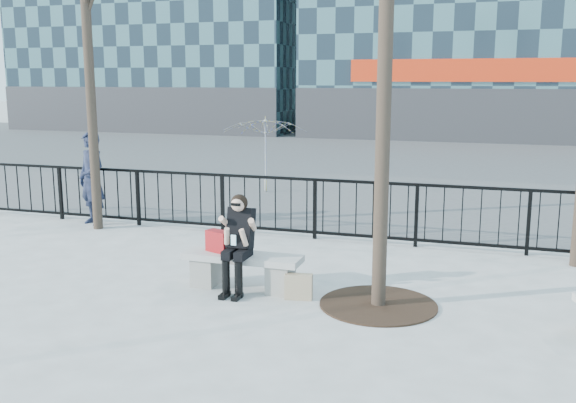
% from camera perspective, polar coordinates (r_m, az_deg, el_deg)
% --- Properties ---
extents(ground, '(120.00, 120.00, 0.00)m').
position_cam_1_polar(ground, '(8.95, -4.05, -7.71)').
color(ground, gray).
rests_on(ground, ground).
extents(street_surface, '(60.00, 23.00, 0.01)m').
position_cam_1_polar(street_surface, '(23.26, 9.84, 3.70)').
color(street_surface, '#474747').
rests_on(street_surface, ground).
extents(railing, '(14.00, 0.06, 1.10)m').
position_cam_1_polar(railing, '(11.55, 1.45, -0.58)').
color(railing, black).
rests_on(railing, ground).
extents(tree_grate, '(1.50, 1.50, 0.02)m').
position_cam_1_polar(tree_grate, '(8.36, 8.02, -9.06)').
color(tree_grate, black).
rests_on(tree_grate, ground).
extents(bench_main, '(1.65, 0.46, 0.49)m').
position_cam_1_polar(bench_main, '(8.86, -4.07, -5.87)').
color(bench_main, slate).
rests_on(bench_main, ground).
extents(seated_woman, '(0.50, 0.64, 1.34)m').
position_cam_1_polar(seated_woman, '(8.61, -4.50, -3.81)').
color(seated_woman, black).
rests_on(seated_woman, ground).
extents(handbag, '(0.40, 0.29, 0.30)m').
position_cam_1_polar(handbag, '(8.92, -6.19, -3.54)').
color(handbag, maroon).
rests_on(handbag, bench_main).
extents(shopping_bag, '(0.37, 0.19, 0.34)m').
position_cam_1_polar(shopping_bag, '(8.46, 0.95, -7.58)').
color(shopping_bag, tan).
rests_on(shopping_bag, ground).
extents(standing_man, '(0.79, 0.66, 1.84)m').
position_cam_1_polar(standing_man, '(13.16, -17.04, 1.98)').
color(standing_man, black).
rests_on(standing_man, ground).
extents(vendor_umbrella, '(2.33, 2.37, 1.93)m').
position_cam_1_polar(vendor_umbrella, '(16.18, -2.09, 4.20)').
color(vendor_umbrella, yellow).
rests_on(vendor_umbrella, ground).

